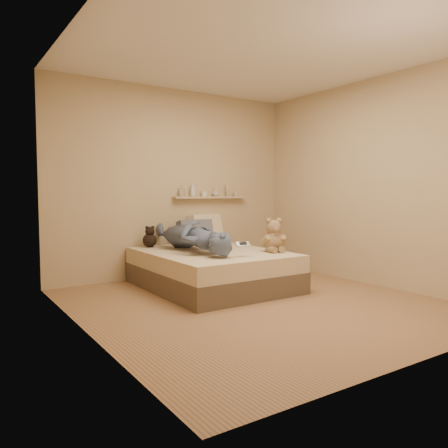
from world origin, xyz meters
TOP-DOWN VIEW (x-y plane):
  - room at (0.00, 0.00)m, footprint 3.80×3.80m
  - bed at (0.00, 0.93)m, footprint 1.50×1.90m
  - game_console at (0.04, 0.33)m, footprint 0.17×0.11m
  - teddy_bear at (0.60, 0.47)m, footprint 0.33×0.34m
  - dark_plush at (-0.48, 1.69)m, footprint 0.18×0.18m
  - pillow_cream at (0.41, 1.76)m, footprint 0.59×0.38m
  - pillow_grey at (0.17, 1.62)m, footprint 0.51×0.23m
  - person at (-0.19, 1.06)m, footprint 0.68×1.62m
  - wall_shelf at (0.55, 1.84)m, footprint 1.20×0.12m
  - shelf_bottles at (0.42, 1.84)m, footprint 1.00×0.10m

SIDE VIEW (x-z plane):
  - bed at x=0.00m, z-range 0.00..0.45m
  - dark_plush at x=-0.48m, z-range 0.43..0.71m
  - game_console at x=0.04m, z-range 0.56..0.62m
  - pillow_grey at x=0.17m, z-range 0.44..0.80m
  - teddy_bear at x=0.60m, z-range 0.41..0.83m
  - person at x=-0.19m, z-range 0.45..0.83m
  - pillow_cream at x=0.41m, z-range 0.44..0.86m
  - wall_shelf at x=0.55m, z-range 1.09..1.11m
  - shelf_bottles at x=0.42m, z-range 1.09..1.28m
  - room at x=0.00m, z-range -0.60..3.20m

